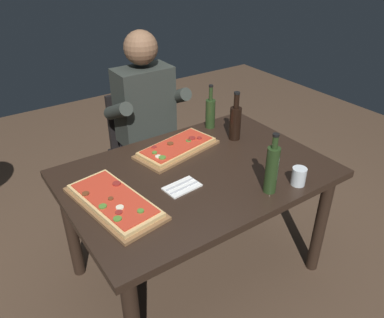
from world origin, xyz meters
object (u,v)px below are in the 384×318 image
(wine_bottle_dark, at_px, (210,112))
(seated_diner, at_px, (148,119))
(pizza_rectangular_front, at_px, (177,148))
(pizza_rectangular_left, at_px, (114,201))
(dining_table, at_px, (197,185))
(diner_chair, at_px, (143,145))
(oil_bottle_amber, at_px, (235,121))
(tumbler_near_camera, at_px, (299,177))
(vinegar_bottle_green, at_px, (272,169))

(wine_bottle_dark, relative_size, seated_diner, 0.22)
(pizza_rectangular_front, height_order, seated_diner, seated_diner)
(pizza_rectangular_left, height_order, seated_diner, seated_diner)
(dining_table, height_order, seated_diner, seated_diner)
(seated_diner, bearing_deg, diner_chair, 90.00)
(oil_bottle_amber, distance_m, seated_diner, 0.64)
(dining_table, relative_size, oil_bottle_amber, 4.58)
(oil_bottle_amber, relative_size, diner_chair, 0.35)
(pizza_rectangular_front, xyz_separation_m, tumbler_near_camera, (0.32, -0.64, 0.02))
(oil_bottle_amber, height_order, diner_chair, oil_bottle_amber)
(wine_bottle_dark, relative_size, vinegar_bottle_green, 0.91)
(pizza_rectangular_left, relative_size, seated_diner, 0.43)
(seated_diner, bearing_deg, oil_bottle_amber, -61.55)
(dining_table, xyz_separation_m, vinegar_bottle_green, (0.19, -0.35, 0.23))
(tumbler_near_camera, bearing_deg, pizza_rectangular_left, 156.35)
(vinegar_bottle_green, xyz_separation_m, tumbler_near_camera, (0.16, -0.04, -0.09))
(vinegar_bottle_green, bearing_deg, wine_bottle_dark, 75.43)
(vinegar_bottle_green, height_order, seated_diner, seated_diner)
(pizza_rectangular_front, height_order, vinegar_bottle_green, vinegar_bottle_green)
(pizza_rectangular_left, xyz_separation_m, seated_diner, (0.60, 0.76, -0.02))
(wine_bottle_dark, bearing_deg, dining_table, -133.93)
(pizza_rectangular_front, distance_m, seated_diner, 0.49)
(dining_table, distance_m, pizza_rectangular_front, 0.28)
(diner_chair, bearing_deg, tumbler_near_camera, -78.95)
(dining_table, distance_m, pizza_rectangular_left, 0.51)
(dining_table, distance_m, diner_chair, 0.88)
(dining_table, xyz_separation_m, oil_bottle_amber, (0.41, 0.18, 0.21))
(dining_table, distance_m, tumbler_near_camera, 0.54)
(pizza_rectangular_front, height_order, diner_chair, diner_chair)
(pizza_rectangular_front, distance_m, tumbler_near_camera, 0.72)
(pizza_rectangular_left, xyz_separation_m, wine_bottle_dark, (0.88, 0.42, 0.09))
(pizza_rectangular_front, bearing_deg, wine_bottle_dark, 22.75)
(dining_table, distance_m, vinegar_bottle_green, 0.46)
(pizza_rectangular_front, height_order, pizza_rectangular_left, same)
(pizza_rectangular_front, xyz_separation_m, vinegar_bottle_green, (0.16, -0.60, 0.11))
(seated_diner, bearing_deg, vinegar_bottle_green, -85.74)
(dining_table, bearing_deg, pizza_rectangular_front, 83.15)
(pizza_rectangular_front, height_order, oil_bottle_amber, oil_bottle_amber)
(pizza_rectangular_front, relative_size, tumbler_near_camera, 5.65)
(pizza_rectangular_left, relative_size, tumbler_near_camera, 6.06)
(wine_bottle_dark, bearing_deg, diner_chair, 121.05)
(pizza_rectangular_front, height_order, wine_bottle_dark, wine_bottle_dark)
(oil_bottle_amber, relative_size, tumbler_near_camera, 3.25)
(diner_chair, relative_size, seated_diner, 0.65)
(pizza_rectangular_left, relative_size, vinegar_bottle_green, 1.80)
(pizza_rectangular_left, bearing_deg, seated_diner, 51.70)
(pizza_rectangular_front, relative_size, oil_bottle_amber, 1.74)
(pizza_rectangular_front, distance_m, pizza_rectangular_left, 0.59)
(oil_bottle_amber, distance_m, vinegar_bottle_green, 0.58)
(wine_bottle_dark, bearing_deg, pizza_rectangular_left, -154.38)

